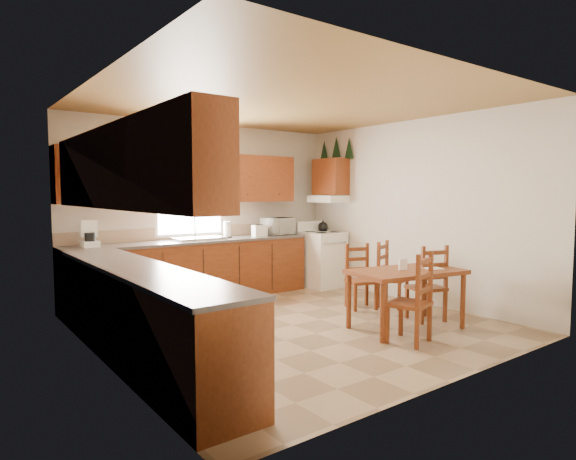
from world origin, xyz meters
TOP-DOWN VIEW (x-y plane):
  - floor at (0.00, 0.00)m, footprint 4.50×4.50m
  - ceiling at (0.00, 0.00)m, footprint 4.50×4.50m
  - wall_left at (-2.25, 0.00)m, footprint 4.50×4.50m
  - wall_right at (2.25, 0.00)m, footprint 4.50×4.50m
  - wall_back at (0.00, 2.25)m, footprint 4.50×4.50m
  - wall_front at (0.00, -2.25)m, footprint 4.50×4.50m
  - lower_cab_back at (-0.38, 1.95)m, footprint 3.75×0.60m
  - lower_cab_left at (-1.95, -0.15)m, footprint 0.60×3.60m
  - counter_back at (-0.38, 1.95)m, footprint 3.75×0.63m
  - counter_left at (-1.95, -0.15)m, footprint 0.63×3.60m
  - backsplash at (-0.38, 2.24)m, footprint 3.75×0.01m
  - upper_cab_back_left at (-1.55, 2.08)m, footprint 1.41×0.33m
  - upper_cab_back_right at (0.86, 2.08)m, footprint 1.25×0.33m
  - upper_cab_left at (-2.08, -0.15)m, footprint 0.33×3.60m
  - upper_cab_stove at (2.08, 1.65)m, footprint 0.33×0.62m
  - range_hood at (2.03, 1.65)m, footprint 0.44×0.62m
  - window_frame at (-0.30, 2.22)m, footprint 1.13×0.02m
  - window_pane at (-0.30, 2.21)m, footprint 1.05×0.01m
  - window_valance at (-0.30, 2.19)m, footprint 1.19×0.01m
  - sink_basin at (-0.30, 1.95)m, footprint 0.75×0.45m
  - pine_decal_a at (2.21, 1.33)m, footprint 0.22×0.22m
  - pine_decal_b at (2.21, 1.65)m, footprint 0.22×0.22m
  - pine_decal_c at (2.21, 1.97)m, footprint 0.22×0.22m
  - stove at (1.88, 1.63)m, footprint 0.64×0.66m
  - coffeemaker at (-1.86, 1.92)m, footprint 0.25×0.27m
  - paper_towel at (0.21, 1.97)m, footprint 0.11×0.11m
  - toaster at (0.76, 1.89)m, footprint 0.23×0.15m
  - microwave at (1.17, 1.95)m, footprint 0.50×0.39m
  - dining_table at (1.00, -0.92)m, footprint 1.43×0.96m
  - chair_near_left at (0.60, -1.29)m, footprint 0.51×0.49m
  - chair_near_right at (1.51, -0.82)m, footprint 0.50×0.49m
  - chair_far_left at (1.30, 0.11)m, footprint 0.48×0.47m
  - chair_far_right at (1.73, -0.09)m, footprint 0.50×0.49m
  - table_paper at (1.37, -1.00)m, footprint 0.31×0.34m
  - table_card at (0.95, -0.91)m, footprint 0.10×0.06m

SIDE VIEW (x-z plane):
  - floor at x=0.00m, z-range 0.00..0.00m
  - dining_table at x=1.00m, z-range 0.00..0.71m
  - lower_cab_back at x=-0.38m, z-range 0.00..0.88m
  - lower_cab_left at x=-1.95m, z-range 0.00..0.88m
  - chair_far_left at x=1.30m, z-range 0.00..0.89m
  - chair_far_right at x=1.73m, z-range 0.00..0.92m
  - stove at x=1.88m, z-range 0.00..0.93m
  - chair_near_right at x=1.51m, z-range 0.00..0.96m
  - chair_near_left at x=0.60m, z-range 0.00..0.99m
  - table_paper at x=1.37m, z-range 0.71..0.71m
  - table_card at x=0.95m, z-range 0.71..0.84m
  - counter_back at x=-0.38m, z-range 0.88..0.92m
  - counter_left at x=-1.95m, z-range 0.88..0.92m
  - sink_basin at x=-0.30m, z-range 0.92..0.96m
  - backsplash at x=-0.38m, z-range 0.92..1.10m
  - toaster at x=0.76m, z-range 0.92..1.10m
  - paper_towel at x=0.21m, z-range 0.92..1.18m
  - microwave at x=1.17m, z-range 0.92..1.20m
  - coffeemaker at x=-1.86m, z-range 0.92..1.23m
  - wall_left at x=-2.25m, z-range 1.35..1.35m
  - wall_right at x=2.25m, z-range 1.35..1.35m
  - wall_back at x=0.00m, z-range 1.35..1.35m
  - wall_front at x=0.00m, z-range 1.35..1.35m
  - range_hood at x=2.03m, z-range 1.46..1.58m
  - window_frame at x=-0.30m, z-range 0.96..2.14m
  - window_pane at x=-0.30m, z-range 1.00..2.10m
  - upper_cab_back_left at x=-1.55m, z-range 1.48..2.23m
  - upper_cab_back_right at x=0.86m, z-range 1.48..2.23m
  - upper_cab_left at x=-2.08m, z-range 1.48..2.23m
  - upper_cab_stove at x=2.08m, z-range 1.59..2.21m
  - window_valance at x=-0.30m, z-range 1.93..2.17m
  - pine_decal_a at x=2.21m, z-range 2.20..2.56m
  - pine_decal_c at x=2.21m, z-range 2.20..2.56m
  - pine_decal_b at x=2.21m, z-range 2.24..2.60m
  - ceiling at x=0.00m, z-range 2.70..2.70m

